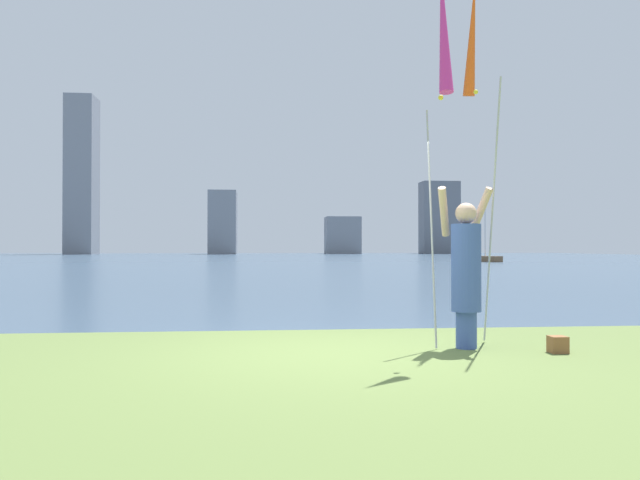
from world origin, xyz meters
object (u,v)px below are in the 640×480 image
person (466,268)px  sailboat_1 (485,258)px  kite_flag_left (443,34)px  bag (558,345)px  kite_flag_right (473,43)px

person → sailboat_1: sailboat_1 is taller
person → sailboat_1: bearing=67.8°
kite_flag_left → bag: (1.31, -0.07, -3.52)m
kite_flag_right → sailboat_1: size_ratio=0.82×
bag → sailboat_1: sailboat_1 is taller
kite_flag_left → sailboat_1: 46.76m
person → bag: person is taller
person → kite_flag_left: 2.72m
bag → sailboat_1: (15.16, 43.72, 0.24)m
bag → sailboat_1: size_ratio=0.03×
bag → person: bearing=155.2°
person → bag: bearing=-26.6°
sailboat_1 → person: bearing=-110.4°
kite_flag_right → kite_flag_left: bearing=-122.7°
person → kite_flag_left: (-0.38, -0.36, 2.67)m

